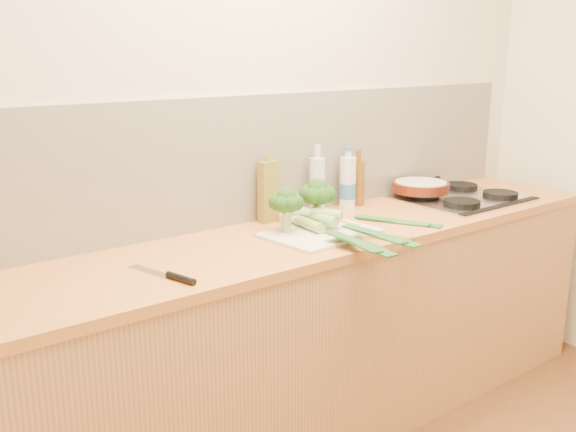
% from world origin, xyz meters
% --- Properties ---
extents(room_shell, '(3.50, 3.50, 3.50)m').
position_xyz_m(room_shell, '(0.00, 1.49, 1.17)').
color(room_shell, beige).
rests_on(room_shell, ground).
extents(counter, '(3.20, 0.62, 0.90)m').
position_xyz_m(counter, '(0.00, 1.20, 0.45)').
color(counter, tan).
rests_on(counter, ground).
extents(gas_hob, '(0.58, 0.50, 0.04)m').
position_xyz_m(gas_hob, '(1.02, 1.20, 0.91)').
color(gas_hob, silver).
rests_on(gas_hob, counter).
extents(chopping_board, '(0.46, 0.36, 0.01)m').
position_xyz_m(chopping_board, '(0.06, 1.15, 0.91)').
color(chopping_board, white).
rests_on(chopping_board, counter).
extents(broccoli_left, '(0.14, 0.14, 0.18)m').
position_xyz_m(broccoli_left, '(-0.05, 1.23, 1.03)').
color(broccoli_left, '#93B368').
rests_on(broccoli_left, chopping_board).
extents(broccoli_right, '(0.15, 0.16, 0.19)m').
position_xyz_m(broccoli_right, '(0.14, 1.26, 1.04)').
color(broccoli_right, '#93B368').
rests_on(broccoli_right, chopping_board).
extents(leek_front, '(0.12, 0.70, 0.04)m').
position_xyz_m(leek_front, '(0.04, 1.12, 0.94)').
color(leek_front, white).
rests_on(leek_front, chopping_board).
extents(leek_mid, '(0.11, 0.69, 0.04)m').
position_xyz_m(leek_mid, '(0.10, 1.11, 0.95)').
color(leek_mid, white).
rests_on(leek_mid, chopping_board).
extents(leek_back, '(0.33, 0.59, 0.04)m').
position_xyz_m(leek_back, '(0.16, 1.11, 0.97)').
color(leek_back, white).
rests_on(leek_back, chopping_board).
extents(chefs_knife, '(0.10, 0.31, 0.02)m').
position_xyz_m(chefs_knife, '(-0.65, 1.05, 0.91)').
color(chefs_knife, silver).
rests_on(chefs_knife, counter).
extents(skillet, '(0.40, 0.28, 0.05)m').
position_xyz_m(skillet, '(0.87, 1.33, 0.96)').
color(skillet, '#4E1A0D').
rests_on(skillet, gas_hob).
extents(oil_tin, '(0.08, 0.05, 0.30)m').
position_xyz_m(oil_tin, '(0.01, 1.43, 1.04)').
color(oil_tin, olive).
rests_on(oil_tin, counter).
extents(glass_bottle, '(0.07, 0.07, 0.31)m').
position_xyz_m(glass_bottle, '(0.27, 1.42, 1.03)').
color(glass_bottle, silver).
rests_on(glass_bottle, counter).
extents(amber_bottle, '(0.06, 0.06, 0.26)m').
position_xyz_m(amber_bottle, '(0.53, 1.43, 1.01)').
color(amber_bottle, brown).
rests_on(amber_bottle, counter).
extents(water_bottle, '(0.08, 0.08, 0.27)m').
position_xyz_m(water_bottle, '(0.45, 1.41, 1.01)').
color(water_bottle, silver).
rests_on(water_bottle, counter).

